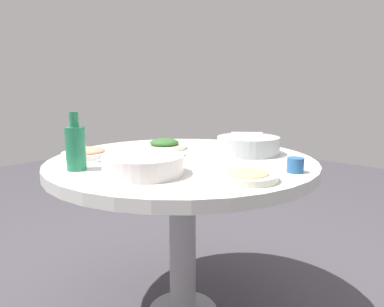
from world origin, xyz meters
The scene contains 9 objects.
round_dining_table centered at (0.00, 0.00, 0.67)m, with size 1.16×1.16×0.77m.
rice_bowl centered at (0.16, 0.28, 0.82)m, with size 0.29×0.29×0.09m.
soup_bowl centered at (0.08, -0.30, 0.81)m, with size 0.29×0.29×0.07m.
dish_greens centered at (-0.23, 0.12, 0.79)m, with size 0.22×0.22×0.05m.
dish_noodles centered at (0.41, -0.12, 0.79)m, with size 0.21×0.21×0.04m.
dish_shrimp centered at (-0.36, -0.25, 0.79)m, with size 0.21×0.21×0.04m.
green_bottle centered at (-0.16, -0.42, 0.86)m, with size 0.07×0.07×0.22m.
tea_cup_near centered at (0.49, 0.09, 0.80)m, with size 0.06×0.06×0.05m, color #285E9A.
tea_cup_far centered at (-0.06, 0.49, 0.80)m, with size 0.07×0.07×0.05m, color #BE453D.
Camera 1 is at (1.03, -1.12, 1.09)m, focal length 33.08 mm.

